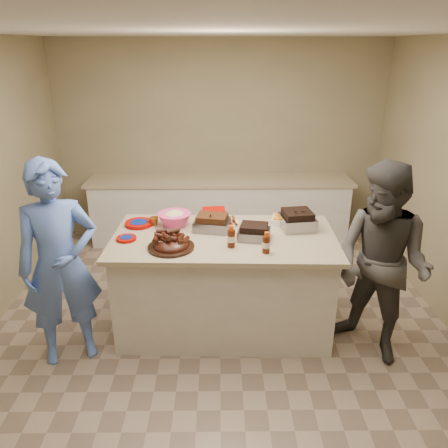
{
  "coord_description": "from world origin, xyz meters",
  "views": [
    {
      "loc": [
        0.0,
        -3.55,
        2.6
      ],
      "look_at": [
        0.04,
        0.16,
        1.07
      ],
      "focal_mm": 35.0,
      "sensor_mm": 36.0,
      "label": 1
    }
  ],
  "objects_px": {
    "rib_platter": "(171,248)",
    "mustard_bottle": "(212,226)",
    "bbq_bottle_b": "(266,253)",
    "guest_blue": "(74,353)",
    "bbq_bottle_a": "(231,247)",
    "plastic_cup": "(154,225)",
    "roasting_pan": "(297,228)",
    "guest_gray": "(368,350)",
    "coleslaw_bowl": "(175,226)",
    "island": "(224,324)"
  },
  "relations": [
    {
      "from": "mustard_bottle",
      "to": "guest_blue",
      "type": "xyz_separation_m",
      "value": [
        -1.25,
        -0.68,
        -0.97
      ]
    },
    {
      "from": "plastic_cup",
      "to": "island",
      "type": "bearing_deg",
      "value": -21.84
    },
    {
      "from": "guest_blue",
      "to": "mustard_bottle",
      "type": "bearing_deg",
      "value": 6.78
    },
    {
      "from": "island",
      "to": "bbq_bottle_a",
      "type": "bearing_deg",
      "value": -73.76
    },
    {
      "from": "roasting_pan",
      "to": "guest_blue",
      "type": "height_order",
      "value": "roasting_pan"
    },
    {
      "from": "bbq_bottle_a",
      "to": "plastic_cup",
      "type": "bearing_deg",
      "value": 145.78
    },
    {
      "from": "roasting_pan",
      "to": "mustard_bottle",
      "type": "relative_size",
      "value": 2.61
    },
    {
      "from": "mustard_bottle",
      "to": "guest_gray",
      "type": "height_order",
      "value": "mustard_bottle"
    },
    {
      "from": "bbq_bottle_b",
      "to": "island",
      "type": "bearing_deg",
      "value": 135.24
    },
    {
      "from": "roasting_pan",
      "to": "bbq_bottle_b",
      "type": "distance_m",
      "value": 0.63
    },
    {
      "from": "bbq_bottle_b",
      "to": "bbq_bottle_a",
      "type": "bearing_deg",
      "value": 157.99
    },
    {
      "from": "mustard_bottle",
      "to": "guest_blue",
      "type": "bearing_deg",
      "value": -151.56
    },
    {
      "from": "plastic_cup",
      "to": "guest_blue",
      "type": "relative_size",
      "value": 0.05
    },
    {
      "from": "guest_gray",
      "to": "roasting_pan",
      "type": "bearing_deg",
      "value": -174.48
    },
    {
      "from": "bbq_bottle_a",
      "to": "guest_gray",
      "type": "distance_m",
      "value": 1.6
    },
    {
      "from": "coleslaw_bowl",
      "to": "bbq_bottle_b",
      "type": "bearing_deg",
      "value": -36.1
    },
    {
      "from": "island",
      "to": "plastic_cup",
      "type": "xyz_separation_m",
      "value": [
        -0.68,
        0.27,
        0.97
      ]
    },
    {
      "from": "bbq_bottle_a",
      "to": "bbq_bottle_b",
      "type": "height_order",
      "value": "bbq_bottle_a"
    },
    {
      "from": "island",
      "to": "coleslaw_bowl",
      "type": "distance_m",
      "value": 1.11
    },
    {
      "from": "rib_platter",
      "to": "roasting_pan",
      "type": "bearing_deg",
      "value": 20.25
    },
    {
      "from": "bbq_bottle_b",
      "to": "plastic_cup",
      "type": "height_order",
      "value": "bbq_bottle_b"
    },
    {
      "from": "roasting_pan",
      "to": "guest_blue",
      "type": "xyz_separation_m",
      "value": [
        -2.07,
        -0.6,
        -0.97
      ]
    },
    {
      "from": "island",
      "to": "rib_platter",
      "type": "distance_m",
      "value": 1.1
    },
    {
      "from": "plastic_cup",
      "to": "guest_gray",
      "type": "bearing_deg",
      "value": -18.95
    },
    {
      "from": "guest_blue",
      "to": "guest_gray",
      "type": "relative_size",
      "value": 1.02
    },
    {
      "from": "plastic_cup",
      "to": "guest_gray",
      "type": "distance_m",
      "value": 2.33
    },
    {
      "from": "rib_platter",
      "to": "mustard_bottle",
      "type": "relative_size",
      "value": 3.48
    },
    {
      "from": "bbq_bottle_b",
      "to": "guest_blue",
      "type": "relative_size",
      "value": 0.1
    },
    {
      "from": "bbq_bottle_b",
      "to": "guest_blue",
      "type": "height_order",
      "value": "bbq_bottle_b"
    },
    {
      "from": "guest_blue",
      "to": "guest_gray",
      "type": "distance_m",
      "value": 2.69
    },
    {
      "from": "rib_platter",
      "to": "guest_gray",
      "type": "xyz_separation_m",
      "value": [
        1.78,
        -0.16,
        -0.97
      ]
    },
    {
      "from": "rib_platter",
      "to": "plastic_cup",
      "type": "bearing_deg",
      "value": 112.67
    },
    {
      "from": "rib_platter",
      "to": "roasting_pan",
      "type": "xyz_separation_m",
      "value": [
        1.16,
        0.43,
        0.0
      ]
    },
    {
      "from": "bbq_bottle_a",
      "to": "bbq_bottle_b",
      "type": "distance_m",
      "value": 0.31
    },
    {
      "from": "bbq_bottle_b",
      "to": "guest_blue",
      "type": "xyz_separation_m",
      "value": [
        -1.72,
        -0.08,
        -0.97
      ]
    },
    {
      "from": "bbq_bottle_a",
      "to": "plastic_cup",
      "type": "relative_size",
      "value": 2.25
    },
    {
      "from": "bbq_bottle_a",
      "to": "guest_gray",
      "type": "bearing_deg",
      "value": -8.32
    },
    {
      "from": "roasting_pan",
      "to": "guest_gray",
      "type": "relative_size",
      "value": 0.17
    },
    {
      "from": "plastic_cup",
      "to": "bbq_bottle_b",
      "type": "bearing_deg",
      "value": -31.05
    },
    {
      "from": "guest_blue",
      "to": "bbq_bottle_b",
      "type": "bearing_deg",
      "value": -19.1
    },
    {
      "from": "rib_platter",
      "to": "guest_blue",
      "type": "height_order",
      "value": "rib_platter"
    },
    {
      "from": "coleslaw_bowl",
      "to": "bbq_bottle_a",
      "type": "height_order",
      "value": "coleslaw_bowl"
    },
    {
      "from": "rib_platter",
      "to": "mustard_bottle",
      "type": "height_order",
      "value": "rib_platter"
    },
    {
      "from": "rib_platter",
      "to": "roasting_pan",
      "type": "distance_m",
      "value": 1.24
    },
    {
      "from": "rib_platter",
      "to": "plastic_cup",
      "type": "relative_size",
      "value": 4.55
    },
    {
      "from": "bbq_bottle_a",
      "to": "bbq_bottle_b",
      "type": "xyz_separation_m",
      "value": [
        0.29,
        -0.12,
        0.0
      ]
    },
    {
      "from": "plastic_cup",
      "to": "roasting_pan",
      "type": "bearing_deg",
      "value": -3.92
    },
    {
      "from": "bbq_bottle_a",
      "to": "plastic_cup",
      "type": "height_order",
      "value": "bbq_bottle_a"
    },
    {
      "from": "plastic_cup",
      "to": "rib_platter",
      "type": "bearing_deg",
      "value": -67.33
    },
    {
      "from": "bbq_bottle_a",
      "to": "guest_blue",
      "type": "height_order",
      "value": "bbq_bottle_a"
    }
  ]
}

